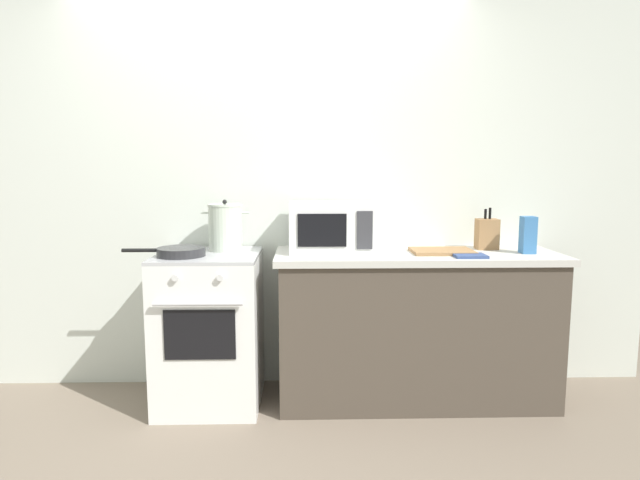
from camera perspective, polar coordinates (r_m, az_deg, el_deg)
The scene contains 12 objects.
ground_plane at distance 2.94m, azimuth -6.28°, elevation -21.37°, with size 10.00×10.00×0.00m, color #7A6B5B.
back_wall at distance 3.54m, azimuth -0.41°, elevation 4.81°, with size 4.40×0.10×2.50m, color silver.
lower_cabinet_right at distance 3.40m, azimuth 10.03°, elevation -9.32°, with size 1.64×0.56×0.88m, color #4C4238.
countertop_right at distance 3.29m, azimuth 10.21°, elevation -1.64°, with size 1.70×0.60×0.04m, color beige.
stove at distance 3.36m, azimuth -11.58°, elevation -9.21°, with size 0.60×0.64×0.92m.
stock_pot at distance 3.35m, azimuth -9.99°, elevation 1.33°, with size 0.29×0.21×0.31m.
frying_pan at distance 3.20m, azimuth -14.59°, elevation -1.22°, with size 0.48×0.28×0.05m.
microwave at distance 3.26m, azimuth 1.18°, elevation 1.40°, with size 0.50×0.37×0.30m.
cutting_board at distance 3.30m, azimuth 12.77°, elevation -1.16°, with size 0.36×0.26×0.02m, color #997047.
knife_block at distance 3.51m, azimuth 17.25°, elevation 0.63°, with size 0.13×0.10×0.26m.
pasta_box at distance 3.42m, azimuth 21.15°, elevation 0.50°, with size 0.08×0.08×0.22m, color teal.
oven_mitt at distance 3.18m, azimuth 15.57°, elevation -1.61°, with size 0.18×0.14×0.02m, color #33477A.
Camera 1 is at (0.23, -2.56, 1.42)m, focal length 30.23 mm.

